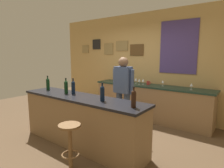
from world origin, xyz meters
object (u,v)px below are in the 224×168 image
wine_bottle_b (66,87)px  wine_glass_e (191,85)px  wine_glass_a (136,80)px  bar_stool (70,139)px  coffee_mug (148,83)px  wine_glass_d (163,82)px  wine_bottle_c (73,87)px  wine_glass_b (139,80)px  wine_glass_c (143,80)px  wine_bottle_e (134,98)px  wine_bottle_d (102,93)px  bartender (123,89)px  wine_bottle_a (48,84)px

wine_bottle_b → wine_glass_e: 2.69m
wine_glass_a → wine_glass_e: size_ratio=1.00×
bar_stool → coffee_mug: (-0.09, 2.70, 0.49)m
wine_glass_d → wine_bottle_c: bearing=-116.0°
wine_glass_b → wine_glass_c: bearing=31.3°
wine_bottle_e → wine_glass_d: size_ratio=1.97×
wine_glass_a → wine_glass_e: (1.42, -0.04, 0.00)m
wine_bottle_b → wine_glass_c: wine_bottle_b is taller
wine_bottle_d → wine_glass_e: bearing=66.5°
wine_glass_c → wine_glass_d: same height
wine_bottle_b → bartender: bearing=55.1°
bar_stool → wine_bottle_a: bearing=155.3°
wine_bottle_a → wine_bottle_b: bearing=-2.2°
wine_bottle_b → wine_glass_d: (1.13, 2.07, -0.05)m
wine_bottle_d → coffee_mug: bearing=95.4°
bar_stool → wine_bottle_c: size_ratio=2.22×
wine_glass_c → wine_bottle_d: bearing=-81.1°
wine_bottle_a → wine_bottle_d: same height
wine_bottle_d → wine_glass_b: 2.02m
wine_glass_c → wine_glass_d: (0.50, 0.07, 0.00)m
wine_bottle_a → wine_bottle_e: same height
wine_bottle_c → wine_bottle_d: 0.80m
wine_bottle_e → coffee_mug: 2.26m
wine_bottle_d → wine_glass_c: (-0.32, 2.03, -0.05)m
wine_bottle_a → wine_glass_a: bearing=62.9°
bartender → bar_stool: bearing=-84.6°
wine_bottle_a → wine_bottle_c: 0.77m
wine_bottle_b → wine_bottle_d: 0.94m
wine_glass_a → wine_glass_e: bearing=-1.6°
bar_stool → wine_bottle_d: bearing=79.8°
wine_bottle_b → wine_glass_a: size_ratio=1.97×
bar_stool → wine_glass_e: wine_glass_e is taller
wine_glass_c → coffee_mug: bearing=24.7°
wine_glass_e → coffee_mug: bearing=176.3°
coffee_mug → wine_bottle_d: bearing=-84.6°
bartender → wine_glass_b: (-0.14, 0.97, 0.07)m
wine_glass_a → bartender: bearing=-75.0°
wine_bottle_c → wine_glass_a: wine_bottle_c is taller
wine_bottle_c → wine_glass_c: size_ratio=1.97×
wine_glass_c → wine_glass_b: bearing=-148.7°
bartender → bar_stool: size_ratio=2.38×
wine_bottle_a → coffee_mug: bearing=56.0°
wine_glass_c → wine_glass_a: bearing=173.6°
wine_bottle_c → wine_bottle_b: bearing=-159.0°
wine_glass_b → coffee_mug: wine_glass_b is taller
bartender → coffee_mug: size_ratio=12.96×
wine_bottle_b → wine_glass_a: bearing=78.8°
bartender → wine_glass_d: size_ratio=10.45×
bar_stool → wine_bottle_e: 1.10m
wine_bottle_e → wine_bottle_c: bearing=175.4°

